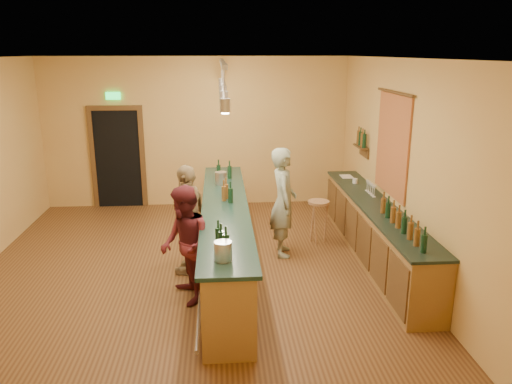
{
  "coord_description": "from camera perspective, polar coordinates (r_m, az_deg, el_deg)",
  "views": [
    {
      "loc": [
        0.47,
        -7.25,
        3.29
      ],
      "look_at": [
        1.04,
        0.2,
        1.18
      ],
      "focal_mm": 35.0,
      "sensor_mm": 36.0,
      "label": 1
    }
  ],
  "objects": [
    {
      "name": "floor",
      "position": [
        7.98,
        -7.42,
        -8.73
      ],
      "size": [
        7.0,
        7.0,
        0.0
      ],
      "primitive_type": "plane",
      "color": "#502D16",
      "rests_on": "ground"
    },
    {
      "name": "ceiling",
      "position": [
        7.27,
        -8.34,
        14.91
      ],
      "size": [
        6.5,
        7.0,
        0.02
      ],
      "primitive_type": "cube",
      "color": "silver",
      "rests_on": "wall_back"
    },
    {
      "name": "wall_back",
      "position": [
        10.89,
        -6.81,
        6.74
      ],
      "size": [
        6.5,
        0.02,
        3.2
      ],
      "primitive_type": "cube",
      "color": "tan",
      "rests_on": "floor"
    },
    {
      "name": "wall_front",
      "position": [
        4.14,
        -10.62,
        -8.62
      ],
      "size": [
        6.5,
        0.02,
        3.2
      ],
      "primitive_type": "cube",
      "color": "tan",
      "rests_on": "floor"
    },
    {
      "name": "wall_right",
      "position": [
        7.94,
        16.27,
        2.85
      ],
      "size": [
        0.02,
        7.0,
        3.2
      ],
      "primitive_type": "cube",
      "color": "tan",
      "rests_on": "floor"
    },
    {
      "name": "doorway",
      "position": [
        11.15,
        -15.51,
        4.01
      ],
      "size": [
        1.15,
        0.09,
        2.48
      ],
      "color": "black",
      "rests_on": "wall_back"
    },
    {
      "name": "tapestry",
      "position": [
        8.26,
        15.32,
        5.17
      ],
      "size": [
        0.03,
        1.4,
        1.6
      ],
      "primitive_type": "cube",
      "color": "maroon",
      "rests_on": "wall_right"
    },
    {
      "name": "bottle_shelf",
      "position": [
        9.68,
        11.99,
        5.77
      ],
      "size": [
        0.17,
        0.55,
        0.54
      ],
      "color": "#483415",
      "rests_on": "wall_right"
    },
    {
      "name": "back_counter",
      "position": [
        8.32,
        13.44,
        -4.36
      ],
      "size": [
        0.6,
        4.55,
        1.27
      ],
      "color": "brown",
      "rests_on": "floor"
    },
    {
      "name": "tasting_bar",
      "position": [
        7.73,
        -3.53,
        -4.57
      ],
      "size": [
        0.73,
        5.1,
        1.38
      ],
      "color": "brown",
      "rests_on": "floor"
    },
    {
      "name": "pendant_track",
      "position": [
        7.26,
        -3.84,
        13.31
      ],
      "size": [
        0.11,
        4.6,
        0.5
      ],
      "color": "silver",
      "rests_on": "ceiling"
    },
    {
      "name": "bartender",
      "position": [
        8.19,
        3.14,
        -1.17
      ],
      "size": [
        0.46,
        0.68,
        1.82
      ],
      "primitive_type": "imported",
      "rotation": [
        0.0,
        0.0,
        1.54
      ],
      "color": "gray",
      "rests_on": "floor"
    },
    {
      "name": "customer_a",
      "position": [
        6.73,
        -8.12,
        -6.05
      ],
      "size": [
        0.81,
        0.92,
        1.61
      ],
      "primitive_type": "imported",
      "rotation": [
        0.0,
        0.0,
        -1.28
      ],
      "color": "#59191E",
      "rests_on": "floor"
    },
    {
      "name": "customer_b",
      "position": [
        7.6,
        -7.69,
        -3.12
      ],
      "size": [
        0.72,
        1.07,
        1.69
      ],
      "primitive_type": "imported",
      "rotation": [
        0.0,
        0.0,
        -1.91
      ],
      "color": "#997A51",
      "rests_on": "floor"
    },
    {
      "name": "bar_stool",
      "position": [
        8.81,
        7.15,
        -1.92
      ],
      "size": [
        0.38,
        0.38,
        0.77
      ],
      "rotation": [
        0.0,
        0.0,
        0.25
      ],
      "color": "olive",
      "rests_on": "floor"
    }
  ]
}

